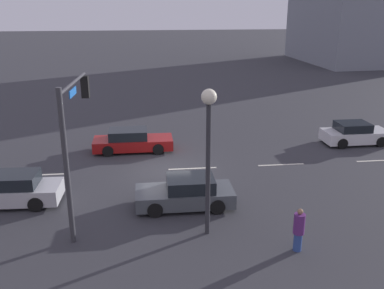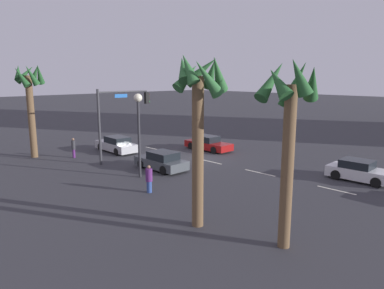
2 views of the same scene
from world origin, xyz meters
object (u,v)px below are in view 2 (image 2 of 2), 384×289
object	(u,v)px
traffic_signal	(118,112)
palm_tree_0	(30,92)
pedestrian_1	(149,178)
streetlamp	(139,119)
car_3	(116,145)
car_1	(208,143)
car_4	(162,161)
palm_tree_1	(199,103)
palm_tree_2	(289,115)
pedestrian_0	(73,147)
car_0	(360,171)

from	to	relation	value
traffic_signal	palm_tree_0	world-z (taller)	palm_tree_0
pedestrian_1	palm_tree_0	size ratio (longest dim) A/B	0.21
traffic_signal	streetlamp	world-z (taller)	traffic_signal
car_3	palm_tree_0	bearing A→B (deg)	64.96
palm_tree_0	car_1	bearing A→B (deg)	-122.80
traffic_signal	palm_tree_0	bearing A→B (deg)	34.37
car_3	palm_tree_0	xyz separation A→B (m)	(2.89, 6.18, 4.83)
streetlamp	palm_tree_0	size ratio (longest dim) A/B	0.72
car_4	traffic_signal	size ratio (longest dim) A/B	0.73
car_3	palm_tree_1	xyz separation A→B (m)	(-16.72, 6.34, 4.97)
streetlamp	palm_tree_1	size ratio (longest dim) A/B	0.73
pedestrian_1	palm_tree_0	bearing A→B (deg)	4.55
car_3	palm_tree_2	bearing A→B (deg)	165.44
streetlamp	pedestrian_0	bearing A→B (deg)	2.88
car_3	traffic_signal	distance (m)	5.08
car_1	streetlamp	distance (m)	10.96
pedestrian_1	palm_tree_0	distance (m)	15.01
pedestrian_1	pedestrian_0	bearing A→B (deg)	-5.46
palm_tree_0	car_3	bearing A→B (deg)	-115.04
streetlamp	palm_tree_0	world-z (taller)	palm_tree_0
car_3	traffic_signal	size ratio (longest dim) A/B	0.81
car_0	car_3	xyz separation A→B (m)	(19.03, 6.30, 0.02)
pedestrian_1	palm_tree_2	xyz separation A→B (m)	(-9.12, 0.27, 4.43)
car_1	palm_tree_1	distance (m)	17.90
palm_tree_1	traffic_signal	bearing A→B (deg)	-18.44
traffic_signal	palm_tree_2	bearing A→B (deg)	168.68
car_3	palm_tree_0	distance (m)	8.36
car_4	pedestrian_1	size ratio (longest dim) A/B	2.56
traffic_signal	palm_tree_0	size ratio (longest dim) A/B	0.74
car_0	pedestrian_1	bearing A→B (deg)	55.90
traffic_signal	pedestrian_1	distance (m)	9.10
car_1	car_4	bearing A→B (deg)	107.94
car_3	palm_tree_2	distance (m)	21.64
pedestrian_1	palm_tree_2	world-z (taller)	palm_tree_2
car_0	pedestrian_1	size ratio (longest dim) A/B	2.45
pedestrian_0	palm_tree_2	xyz separation A→B (m)	(-20.85, 1.39, 4.39)
car_1	pedestrian_1	bearing A→B (deg)	117.76
car_0	palm_tree_0	bearing A→B (deg)	29.67
pedestrian_1	car_0	bearing A→B (deg)	-124.10
car_1	streetlamp	xyz separation A→B (m)	(-3.04, 9.97, 3.38)
pedestrian_0	palm_tree_0	world-z (taller)	palm_tree_0
car_1	pedestrian_1	size ratio (longest dim) A/B	2.82
car_3	pedestrian_1	world-z (taller)	pedestrian_1
traffic_signal	palm_tree_2	world-z (taller)	palm_tree_2
traffic_signal	pedestrian_1	xyz separation A→B (m)	(-7.96, 3.15, -3.09)
traffic_signal	pedestrian_0	bearing A→B (deg)	28.32
car_0	car_3	size ratio (longest dim) A/B	0.86
car_4	traffic_signal	distance (m)	5.53
car_4	pedestrian_0	world-z (taller)	pedestrian_0
pedestrian_0	pedestrian_1	distance (m)	11.79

